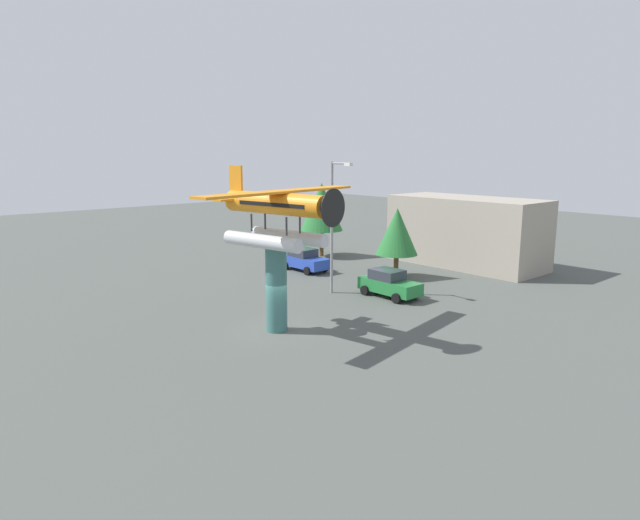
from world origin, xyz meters
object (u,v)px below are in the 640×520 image
object	(u,v)px
storefront_building	(466,232)
tree_west	(322,207)
streetlight_primary	(334,219)
car_near_blue	(304,260)
car_mid_green	(389,283)
floatplane_monument	(277,213)
tree_east	(397,232)
display_pedestal	(276,289)

from	to	relation	value
storefront_building	tree_west	bearing A→B (deg)	-149.89
streetlight_primary	storefront_building	bearing A→B (deg)	88.75
car_near_blue	car_mid_green	xyz separation A→B (m)	(9.75, -0.97, 0.00)
floatplane_monument	car_mid_green	size ratio (longest dim) A/B	2.48
floatplane_monument	tree_east	world-z (taller)	floatplane_monument
display_pedestal	tree_east	world-z (taller)	tree_east
storefront_building	tree_east	bearing A→B (deg)	-95.12
floatplane_monument	tree_west	size ratio (longest dim) A/B	1.59
car_mid_green	streetlight_primary	world-z (taller)	streetlight_primary
car_near_blue	streetlight_primary	distance (m)	8.45
car_mid_green	floatplane_monument	bearing A→B (deg)	-84.77
streetlight_primary	tree_east	distance (m)	6.88
display_pedestal	tree_west	world-z (taller)	tree_west
display_pedestal	floatplane_monument	xyz separation A→B (m)	(0.13, 0.02, 3.92)
streetlight_primary	storefront_building	world-z (taller)	streetlight_primary
floatplane_monument	storefront_building	size ratio (longest dim) A/B	0.83
storefront_building	tree_west	xyz separation A→B (m)	(-10.83, -6.28, 1.64)
storefront_building	tree_west	size ratio (longest dim) A/B	1.92
floatplane_monument	tree_west	bearing A→B (deg)	122.22
storefront_building	car_mid_green	bearing A→B (deg)	-77.72
storefront_building	tree_east	world-z (taller)	storefront_building
storefront_building	tree_east	size ratio (longest dim) A/B	2.42
car_mid_green	tree_west	bearing A→B (deg)	155.65
floatplane_monument	car_near_blue	world-z (taller)	floatplane_monument
car_mid_green	streetlight_primary	distance (m)	5.49
tree_west	tree_east	distance (m)	10.30
car_mid_green	tree_west	distance (m)	15.27
floatplane_monument	car_near_blue	size ratio (longest dim) A/B	2.48
streetlight_primary	tree_west	distance (m)	13.37
streetlight_primary	display_pedestal	bearing A→B (deg)	-63.30
display_pedestal	tree_east	bearing A→B (deg)	106.29
floatplane_monument	car_near_blue	bearing A→B (deg)	124.89
car_near_blue	car_mid_green	distance (m)	9.80
car_mid_green	tree_east	distance (m)	6.27
car_mid_green	storefront_building	size ratio (longest dim) A/B	0.33
car_mid_green	storefront_building	xyz separation A→B (m)	(-2.70, 12.41, 1.92)
floatplane_monument	tree_east	distance (m)	15.04
streetlight_primary	storefront_building	distance (m)	14.68
car_mid_green	streetlight_primary	xyz separation A→B (m)	(-3.02, -2.11, 4.07)
tree_west	tree_east	size ratio (longest dim) A/B	1.26
car_mid_green	tree_west	size ratio (longest dim) A/B	0.64
display_pedestal	streetlight_primary	bearing A→B (deg)	116.70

